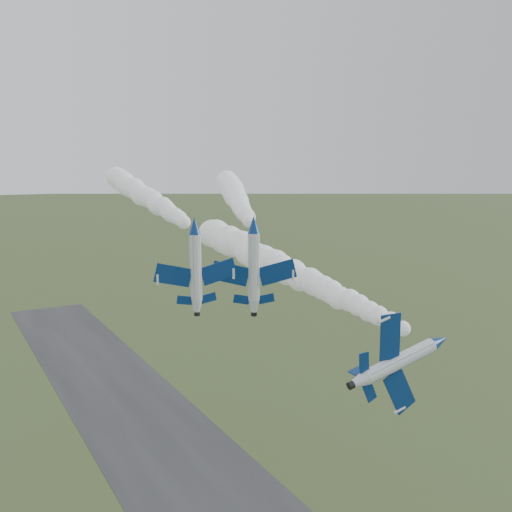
{
  "coord_description": "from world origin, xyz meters",
  "views": [
    {
      "loc": [
        -33.5,
        -48.36,
        50.53
      ],
      "look_at": [
        1.52,
        12.63,
        39.23
      ],
      "focal_mm": 40.0,
      "sensor_mm": 36.0,
      "label": 1
    }
  ],
  "objects": [
    {
      "name": "jet_pair_right",
      "position": [
        3.63,
        16.91,
        42.71
      ],
      "size": [
        11.4,
        13.03,
        3.36
      ],
      "rotation": [
        0.0,
        -0.0,
        -0.4
      ],
      "color": "silver"
    },
    {
      "name": "jet_lead",
      "position": [
        11.95,
        -8.09,
        32.21
      ],
      "size": [
        4.18,
        13.07,
        10.49
      ],
      "rotation": [
        0.0,
        1.33,
        -0.05
      ],
      "color": "silver"
    },
    {
      "name": "smoke_trail_jet_pair_left",
      "position": [
        -0.37,
        50.71,
        45.37
      ],
      "size": [
        14.98,
        64.19,
        4.6
      ],
      "primitive_type": null,
      "rotation": [
        0.0,
        0.0,
        -0.16
      ],
      "color": "white"
    },
    {
      "name": "smoke_trail_jet_lead",
      "position": [
        15.69,
        29.71,
        34.11
      ],
      "size": [
        9.65,
        70.46,
        5.96
      ],
      "primitive_type": null,
      "rotation": [
        0.0,
        0.0,
        -0.05
      ],
      "color": "white"
    },
    {
      "name": "runway",
      "position": [
        0.0,
        30.0,
        0.02
      ],
      "size": [
        24.0,
        260.0,
        0.04
      ],
      "primitive_type": "cube",
      "color": "#2B2B2D",
      "rests_on": "ground"
    },
    {
      "name": "jet_pair_left",
      "position": [
        -5.41,
        15.67,
        43.13
      ],
      "size": [
        10.53,
        12.44,
        3.07
      ],
      "rotation": [
        0.0,
        -0.01,
        -0.16
      ],
      "color": "silver"
    },
    {
      "name": "smoke_trail_jet_pair_right",
      "position": [
        16.73,
        46.67,
        44.62
      ],
      "size": [
        27.2,
        55.38,
        5.08
      ],
      "primitive_type": null,
      "rotation": [
        0.0,
        0.0,
        -0.4
      ],
      "color": "white"
    }
  ]
}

